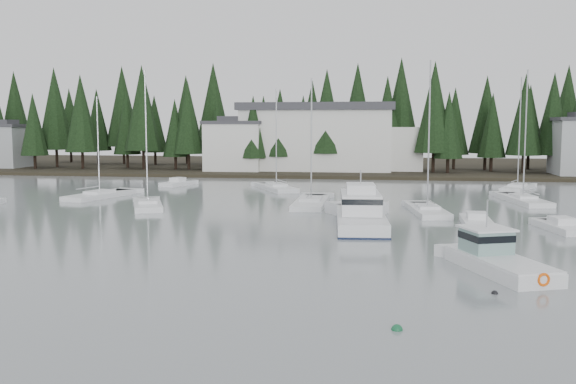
% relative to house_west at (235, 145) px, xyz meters
% --- Properties ---
extents(ground, '(260.00, 260.00, 0.00)m').
position_rel_house_west_xyz_m(ground, '(18.00, -79.00, -4.65)').
color(ground, gray).
rests_on(ground, ground).
extents(far_shore_land, '(240.00, 54.00, 1.00)m').
position_rel_house_west_xyz_m(far_shore_land, '(18.00, 18.00, -4.65)').
color(far_shore_land, black).
rests_on(far_shore_land, ground).
extents(conifer_treeline, '(200.00, 22.00, 20.00)m').
position_rel_house_west_xyz_m(conifer_treeline, '(18.00, 7.00, -4.65)').
color(conifer_treeline, black).
rests_on(conifer_treeline, ground).
extents(house_west, '(9.54, 7.42, 8.75)m').
position_rel_house_west_xyz_m(house_west, '(0.00, 0.00, 0.00)').
color(house_west, silver).
rests_on(house_west, ground).
extents(house_far_west, '(8.48, 7.42, 8.25)m').
position_rel_house_west_xyz_m(house_far_west, '(-42.00, 2.00, -0.25)').
color(house_far_west, '#999EA0').
rests_on(house_far_west, ground).
extents(harbor_inn, '(29.50, 11.50, 10.90)m').
position_rel_house_west_xyz_m(harbor_inn, '(15.04, 3.34, 1.12)').
color(harbor_inn, silver).
rests_on(harbor_inn, ground).
extents(cabin_cruiser_center, '(4.61, 12.14, 5.11)m').
position_rel_house_west_xyz_m(cabin_cruiser_center, '(21.98, -51.41, -3.89)').
color(cabin_cruiser_center, white).
rests_on(cabin_cruiser_center, ground).
extents(lobster_boat_teal, '(5.28, 8.19, 4.30)m').
position_rel_house_west_xyz_m(lobster_boat_teal, '(29.86, -65.95, -4.14)').
color(lobster_boat_teal, white).
rests_on(lobster_boat_teal, ground).
extents(sailboat_1, '(5.55, 8.50, 14.15)m').
position_rel_house_west_xyz_m(sailboat_1, '(39.96, -20.83, -4.56)').
color(sailboat_1, white).
rests_on(sailboat_1, ground).
extents(sailboat_4, '(4.98, 9.75, 11.48)m').
position_rel_house_west_xyz_m(sailboat_4, '(-6.92, -35.67, -4.60)').
color(sailboat_4, white).
rests_on(sailboat_4, ground).
extents(sailboat_5, '(3.09, 10.88, 13.01)m').
position_rel_house_west_xyz_m(sailboat_5, '(16.69, -38.76, -4.60)').
color(sailboat_5, white).
rests_on(sailboat_5, ground).
extents(sailboat_7, '(5.41, 8.50, 13.62)m').
position_rel_house_west_xyz_m(sailboat_7, '(1.36, -43.08, -4.57)').
color(sailboat_7, white).
rests_on(sailboat_7, ground).
extents(sailboat_8, '(6.69, 9.44, 12.73)m').
position_rel_house_west_xyz_m(sailboat_8, '(10.86, -24.68, -4.59)').
color(sailboat_8, white).
rests_on(sailboat_8, ground).
extents(sailboat_9, '(4.16, 10.31, 14.01)m').
position_rel_house_west_xyz_m(sailboat_9, '(37.99, -33.41, -4.58)').
color(sailboat_9, white).
rests_on(sailboat_9, ground).
extents(sailboat_10, '(3.75, 9.25, 14.13)m').
position_rel_house_west_xyz_m(sailboat_10, '(27.69, -43.20, -4.57)').
color(sailboat_10, white).
rests_on(sailboat_10, ground).
extents(runabout_1, '(2.36, 5.59, 1.42)m').
position_rel_house_west_xyz_m(runabout_1, '(31.10, -49.57, -4.52)').
color(runabout_1, white).
rests_on(runabout_1, ground).
extents(runabout_3, '(3.74, 5.78, 1.42)m').
position_rel_house_west_xyz_m(runabout_3, '(-2.85, -20.96, -4.52)').
color(runabout_3, white).
rests_on(runabout_3, ground).
extents(runabout_4, '(3.34, 5.98, 1.42)m').
position_rel_house_west_xyz_m(runabout_4, '(37.08, -51.34, -4.52)').
color(runabout_4, white).
rests_on(runabout_4, ground).
extents(mooring_buoy_green, '(0.45, 0.45, 0.45)m').
position_rel_house_west_xyz_m(mooring_buoy_green, '(24.27, -76.97, -4.65)').
color(mooring_buoy_green, '#145933').
rests_on(mooring_buoy_green, ground).
extents(mooring_buoy_dark, '(0.33, 0.33, 0.33)m').
position_rel_house_west_xyz_m(mooring_buoy_dark, '(28.96, -70.87, -4.65)').
color(mooring_buoy_dark, black).
rests_on(mooring_buoy_dark, ground).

